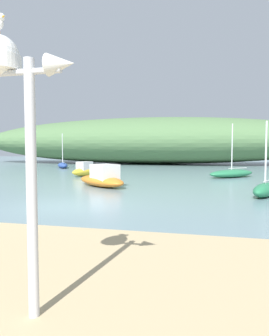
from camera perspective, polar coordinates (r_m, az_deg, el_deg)
name	(u,v)px	position (r m, az deg, el deg)	size (l,w,h in m)	color
ground_plane	(64,206)	(12.00, -12.50, -6.68)	(120.00, 120.00, 0.00)	gray
distant_hill	(149,141)	(42.63, 2.59, 4.88)	(48.76, 12.32, 6.12)	#517547
mast_structure	(12,87)	(3.91, -21.04, 13.32)	(1.15, 0.49, 3.19)	silver
sailboat_far_right	(232,173)	(23.98, 16.97, -0.91)	(3.81, 3.64, 3.85)	#287A4C
sailboat_near_shore	(63,165)	(34.60, -12.71, 0.52)	(2.65, 3.43, 3.65)	#2D4C9E
motorboat_far_left	(87,170)	(24.41, -8.53, -0.41)	(1.97, 3.22, 1.09)	gold
sailboat_mid_channel	(265,189)	(15.05, 22.29, -3.54)	(1.67, 2.59, 3.29)	#287A4C
motorboat_off_point	(102,178)	(17.63, -5.81, -1.86)	(3.92, 3.56, 1.24)	orange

